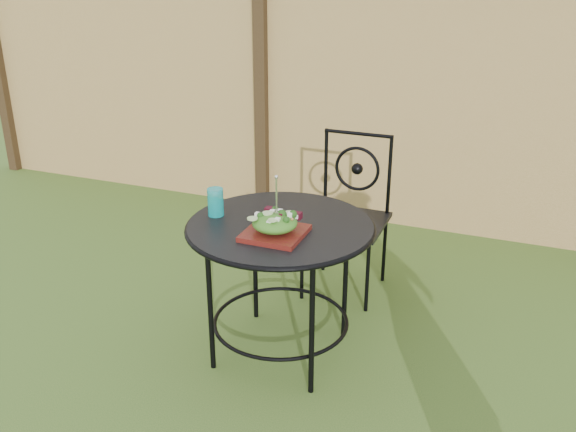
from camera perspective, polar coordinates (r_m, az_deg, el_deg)
The scene contains 8 objects.
ground at distance 3.12m, azimuth 3.95°, elevation -16.09°, with size 60.00×60.00×0.00m, color #254716.
fence at distance 4.69m, azimuth 12.75°, elevation 9.72°, with size 8.00×0.12×1.90m.
patio_table at distance 3.15m, azimuth -0.68°, elevation -3.03°, with size 0.92×0.92×0.72m.
patio_chair at distance 3.86m, azimuth 5.40°, elevation 0.47°, with size 0.46×0.46×0.95m.
salad_plate at distance 2.97m, azimuth -1.18°, elevation -1.53°, with size 0.27×0.27×0.02m, color #500B13.
salad at distance 2.95m, azimuth -1.19°, elevation -0.61°, with size 0.21×0.21×0.08m, color #235614.
fork at distance 2.90m, azimuth -1.03°, elevation 1.72°, with size 0.01×0.01×0.18m, color silver.
drinking_glass at distance 3.19m, azimuth -6.46°, elevation 1.24°, with size 0.08×0.08×0.14m, color #0D9697.
Camera 1 is at (0.71, -2.34, 1.95)m, focal length 40.00 mm.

